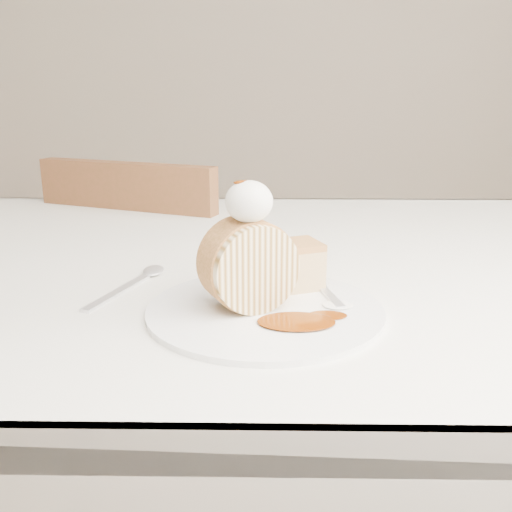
{
  "coord_description": "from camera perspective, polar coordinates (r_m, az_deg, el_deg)",
  "views": [
    {
      "loc": [
        0.01,
        -0.61,
        0.99
      ],
      "look_at": [
        0.0,
        -0.02,
        0.81
      ],
      "focal_mm": 40.0,
      "sensor_mm": 36.0,
      "label": 1
    }
  ],
  "objects": [
    {
      "name": "cake_chunk",
      "position": [
        0.68,
        3.91,
        -1.17
      ],
      "size": [
        0.07,
        0.07,
        0.05
      ],
      "primitive_type": "cube",
      "rotation": [
        0.0,
        0.0,
        0.37
      ],
      "color": "#CE894E",
      "rests_on": "plate"
    },
    {
      "name": "whipped_cream",
      "position": [
        0.59,
        -0.71,
        5.47
      ],
      "size": [
        0.05,
        0.05,
        0.04
      ],
      "primitive_type": "ellipsoid",
      "color": "white",
      "rests_on": "roulade_slice"
    },
    {
      "name": "caramel_pool",
      "position": [
        0.59,
        4.05,
        -6.53
      ],
      "size": [
        0.09,
        0.08,
        0.0
      ],
      "primitive_type": null,
      "rotation": [
        0.0,
        0.0,
        0.37
      ],
      "color": "#662704",
      "rests_on": "plate"
    },
    {
      "name": "table",
      "position": [
        0.87,
        -0.08,
        -5.57
      ],
      "size": [
        1.4,
        0.9,
        0.75
      ],
      "color": "white",
      "rests_on": "ground"
    },
    {
      "name": "fork",
      "position": [
        0.68,
        6.91,
        -3.48
      ],
      "size": [
        0.05,
        0.15,
        0.0
      ],
      "primitive_type": "cube",
      "rotation": [
        0.0,
        0.0,
        0.22
      ],
      "color": "silver",
      "rests_on": "plate"
    },
    {
      "name": "spoon",
      "position": [
        0.7,
        -13.68,
        -3.56
      ],
      "size": [
        0.08,
        0.16,
        0.0
      ],
      "primitive_type": "cube",
      "rotation": [
        0.0,
        0.0,
        -0.34
      ],
      "color": "silver",
      "rests_on": "table"
    },
    {
      "name": "chair_far",
      "position": [
        1.36,
        -9.66,
        -5.63
      ],
      "size": [
        0.51,
        0.51,
        0.84
      ],
      "rotation": [
        0.0,
        0.0,
        2.77
      ],
      "color": "brown",
      "rests_on": "ground"
    },
    {
      "name": "caramel_drizzle",
      "position": [
        0.59,
        -1.07,
        7.88
      ],
      "size": [
        0.02,
        0.02,
        0.01
      ],
      "primitive_type": "ellipsoid",
      "color": "#662704",
      "rests_on": "whipped_cream"
    },
    {
      "name": "roulade_slice",
      "position": [
        0.61,
        -0.71,
        -0.92
      ],
      "size": [
        0.11,
        0.09,
        0.1
      ],
      "primitive_type": "cylinder",
      "rotation": [
        1.57,
        0.0,
        0.47
      ],
      "color": "#F8E1AC",
      "rests_on": "plate"
    },
    {
      "name": "plate",
      "position": [
        0.63,
        0.9,
        -5.44
      ],
      "size": [
        0.34,
        0.34,
        0.01
      ],
      "primitive_type": "cylinder",
      "rotation": [
        0.0,
        0.0,
        0.37
      ],
      "color": "white",
      "rests_on": "table"
    }
  ]
}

